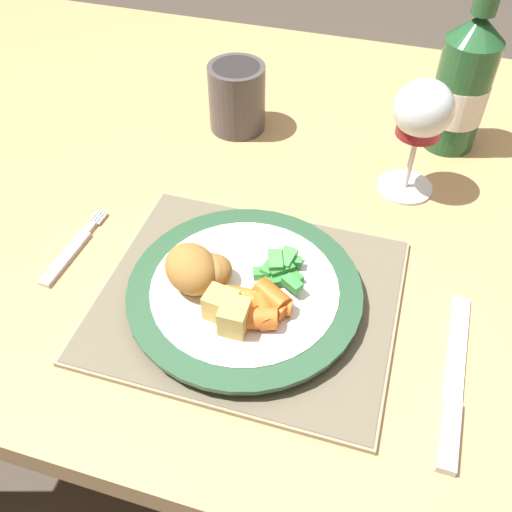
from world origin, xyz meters
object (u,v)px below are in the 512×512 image
dinner_plate (245,292)px  bottle (463,83)px  wine_glass (422,116)px  table_knife (453,391)px  drinking_cup (237,96)px  dining_table (301,228)px  fork (70,252)px

dinner_plate → bottle: size_ratio=0.95×
wine_glass → table_knife: bearing=-75.1°
bottle → drinking_cup: (-0.30, -0.05, -0.04)m
dining_table → bottle: (0.17, 0.15, 0.18)m
fork → wine_glass: wine_glass is taller
table_knife → dining_table: bearing=128.0°
drinking_cup → fork: bearing=-109.0°
dinner_plate → bottle: 0.42m
dining_table → drinking_cup: bearing=141.0°
dining_table → drinking_cup: size_ratio=16.20×
wine_glass → dining_table: bearing=-167.7°
dining_table → dinner_plate: bearing=-93.9°
fork → drinking_cup: (0.11, 0.31, 0.05)m
table_knife → bottle: bottle is taller
table_knife → wine_glass: size_ratio=1.32×
bottle → wine_glass: bearing=-110.6°
wine_glass → bottle: bottle is taller
dinner_plate → fork: dinner_plate is taller
dining_table → drinking_cup: (-0.13, 0.10, 0.13)m
drinking_cup → bottle: bearing=8.8°
table_knife → drinking_cup: size_ratio=2.11×
dining_table → table_knife: size_ratio=7.68×
wine_glass → bottle: (0.05, 0.12, -0.01)m
dining_table → drinking_cup: 0.21m
dinner_plate → table_knife: (0.22, -0.05, -0.01)m
dinner_plate → table_knife: 0.23m
dinner_plate → drinking_cup: size_ratio=2.59×
table_knife → bottle: size_ratio=0.77×
fork → table_knife: table_knife is taller
bottle → dining_table: bearing=-139.5°
bottle → table_knife: bearing=-85.4°
drinking_cup → table_knife: bearing=-47.8°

